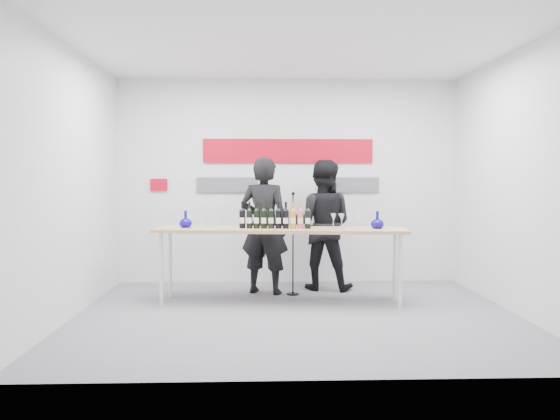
{
  "coord_description": "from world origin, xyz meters",
  "views": [
    {
      "loc": [
        -0.39,
        -6.08,
        1.55
      ],
      "look_at": [
        -0.16,
        0.74,
        1.15
      ],
      "focal_mm": 35.0,
      "sensor_mm": 36.0,
      "label": 1
    }
  ],
  "objects_px": {
    "presenter_left": "(264,225)",
    "mic_stand": "(293,264)",
    "tasting_table": "(280,234)",
    "presenter_right": "(322,225)"
  },
  "relations": [
    {
      "from": "presenter_left",
      "to": "mic_stand",
      "type": "bearing_deg",
      "value": -176.82
    },
    {
      "from": "tasting_table",
      "to": "mic_stand",
      "type": "distance_m",
      "value": 0.65
    },
    {
      "from": "tasting_table",
      "to": "presenter_right",
      "type": "height_order",
      "value": "presenter_right"
    },
    {
      "from": "tasting_table",
      "to": "mic_stand",
      "type": "bearing_deg",
      "value": 72.92
    },
    {
      "from": "tasting_table",
      "to": "presenter_left",
      "type": "xyz_separation_m",
      "value": [
        -0.2,
        0.55,
        0.06
      ]
    },
    {
      "from": "presenter_right",
      "to": "tasting_table",
      "type": "bearing_deg",
      "value": 66.86
    },
    {
      "from": "presenter_right",
      "to": "mic_stand",
      "type": "height_order",
      "value": "presenter_right"
    },
    {
      "from": "presenter_left",
      "to": "presenter_right",
      "type": "relative_size",
      "value": 1.02
    },
    {
      "from": "tasting_table",
      "to": "presenter_left",
      "type": "relative_size",
      "value": 1.71
    },
    {
      "from": "presenter_right",
      "to": "mic_stand",
      "type": "xyz_separation_m",
      "value": [
        -0.43,
        -0.37,
        -0.48
      ]
    }
  ]
}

